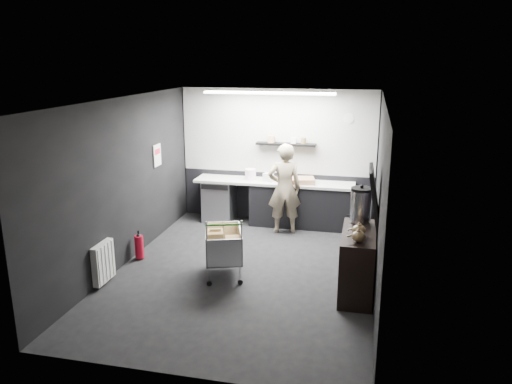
# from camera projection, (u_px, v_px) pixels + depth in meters

# --- Properties ---
(floor) EXTENTS (5.50, 5.50, 0.00)m
(floor) POSITION_uv_depth(u_px,v_px,m) (245.00, 272.00, 7.93)
(floor) COLOR black
(floor) RESTS_ON ground
(ceiling) EXTENTS (5.50, 5.50, 0.00)m
(ceiling) POSITION_uv_depth(u_px,v_px,m) (243.00, 100.00, 7.22)
(ceiling) COLOR silver
(ceiling) RESTS_ON wall_back
(wall_back) EXTENTS (5.50, 0.00, 5.50)m
(wall_back) POSITION_uv_depth(u_px,v_px,m) (277.00, 156.00, 10.16)
(wall_back) COLOR black
(wall_back) RESTS_ON floor
(wall_front) EXTENTS (5.50, 0.00, 5.50)m
(wall_front) POSITION_uv_depth(u_px,v_px,m) (177.00, 259.00, 4.99)
(wall_front) COLOR black
(wall_front) RESTS_ON floor
(wall_left) EXTENTS (0.00, 5.50, 5.50)m
(wall_left) POSITION_uv_depth(u_px,v_px,m) (123.00, 183.00, 8.01)
(wall_left) COLOR black
(wall_left) RESTS_ON floor
(wall_right) EXTENTS (0.00, 5.50, 5.50)m
(wall_right) POSITION_uv_depth(u_px,v_px,m) (379.00, 198.00, 7.15)
(wall_right) COLOR black
(wall_right) RESTS_ON floor
(kitchen_wall_panel) EXTENTS (3.95, 0.02, 1.70)m
(kitchen_wall_panel) POSITION_uv_depth(u_px,v_px,m) (277.00, 132.00, 10.01)
(kitchen_wall_panel) COLOR #AFAEAA
(kitchen_wall_panel) RESTS_ON wall_back
(dado_panel) EXTENTS (3.95, 0.02, 1.00)m
(dado_panel) POSITION_uv_depth(u_px,v_px,m) (276.00, 196.00, 10.37)
(dado_panel) COLOR black
(dado_panel) RESTS_ON wall_back
(floating_shelf) EXTENTS (1.20, 0.22, 0.04)m
(floating_shelf) POSITION_uv_depth(u_px,v_px,m) (286.00, 144.00, 9.93)
(floating_shelf) COLOR black
(floating_shelf) RESTS_ON wall_back
(wall_clock) EXTENTS (0.20, 0.03, 0.20)m
(wall_clock) POSITION_uv_depth(u_px,v_px,m) (349.00, 118.00, 9.62)
(wall_clock) COLOR silver
(wall_clock) RESTS_ON wall_back
(poster) EXTENTS (0.02, 0.30, 0.40)m
(poster) POSITION_uv_depth(u_px,v_px,m) (157.00, 155.00, 9.17)
(poster) COLOR silver
(poster) RESTS_ON wall_left
(poster_red_band) EXTENTS (0.02, 0.22, 0.10)m
(poster_red_band) POSITION_uv_depth(u_px,v_px,m) (157.00, 152.00, 9.15)
(poster_red_band) COLOR red
(poster_red_band) RESTS_ON poster
(radiator) EXTENTS (0.10, 0.50, 0.60)m
(radiator) POSITION_uv_depth(u_px,v_px,m) (103.00, 262.00, 7.41)
(radiator) COLOR silver
(radiator) RESTS_ON wall_left
(ceiling_strip) EXTENTS (2.40, 0.20, 0.04)m
(ceiling_strip) POSITION_uv_depth(u_px,v_px,m) (269.00, 93.00, 8.97)
(ceiling_strip) COLOR white
(ceiling_strip) RESTS_ON ceiling
(prep_counter) EXTENTS (3.20, 0.61, 0.90)m
(prep_counter) POSITION_uv_depth(u_px,v_px,m) (280.00, 203.00, 10.06)
(prep_counter) COLOR black
(prep_counter) RESTS_ON floor
(person) EXTENTS (0.73, 0.58, 1.75)m
(person) POSITION_uv_depth(u_px,v_px,m) (284.00, 189.00, 9.49)
(person) COLOR #C1B699
(person) RESTS_ON floor
(shopping_cart) EXTENTS (0.81, 1.08, 1.00)m
(shopping_cart) POSITION_uv_depth(u_px,v_px,m) (223.00, 246.00, 7.70)
(shopping_cart) COLOR silver
(shopping_cart) RESTS_ON floor
(sideboard) EXTENTS (0.53, 1.24, 1.85)m
(sideboard) POSITION_uv_depth(u_px,v_px,m) (359.00, 254.00, 7.12)
(sideboard) COLOR black
(sideboard) RESTS_ON floor
(fire_extinguisher) EXTENTS (0.15, 0.15, 0.48)m
(fire_extinguisher) POSITION_uv_depth(u_px,v_px,m) (139.00, 246.00, 8.36)
(fire_extinguisher) COLOR #B30B21
(fire_extinguisher) RESTS_ON floor
(cardboard_box) EXTENTS (0.60, 0.50, 0.10)m
(cardboard_box) POSITION_uv_depth(u_px,v_px,m) (301.00, 181.00, 9.79)
(cardboard_box) COLOR #A27856
(cardboard_box) RESTS_ON prep_counter
(pink_tub) EXTENTS (0.22, 0.22, 0.22)m
(pink_tub) POSITION_uv_depth(u_px,v_px,m) (251.00, 174.00, 10.05)
(pink_tub) COLOR silver
(pink_tub) RESTS_ON prep_counter
(white_container) EXTENTS (0.22, 0.19, 0.16)m
(white_container) POSITION_uv_depth(u_px,v_px,m) (268.00, 177.00, 9.92)
(white_container) COLOR silver
(white_container) RESTS_ON prep_counter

